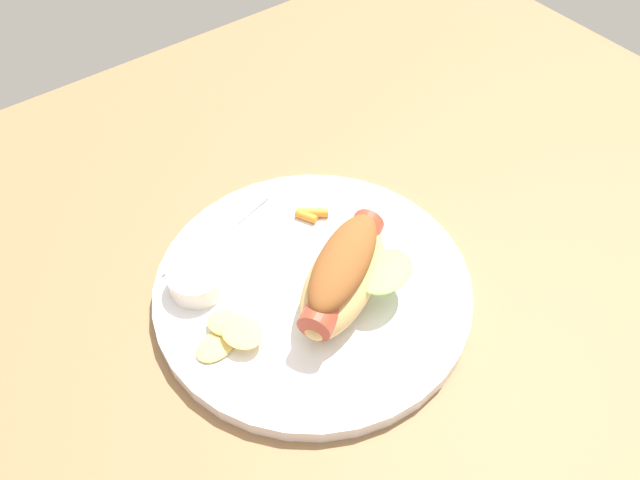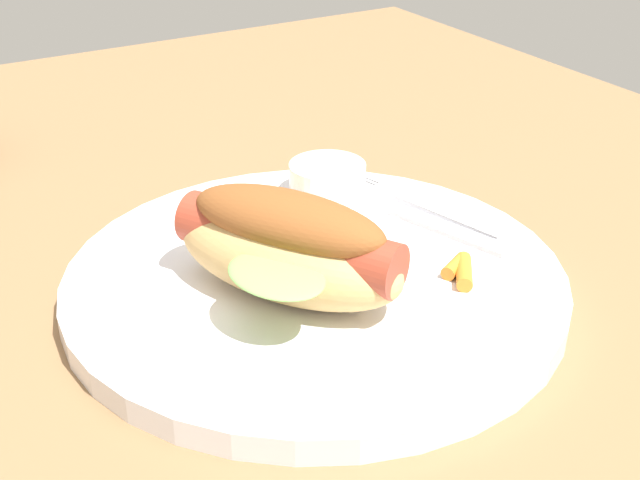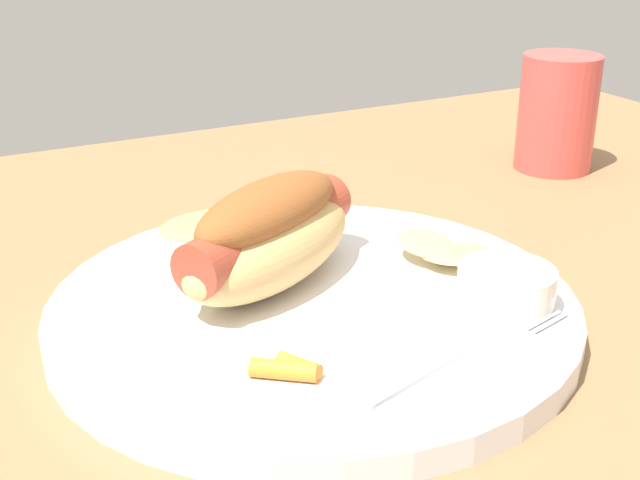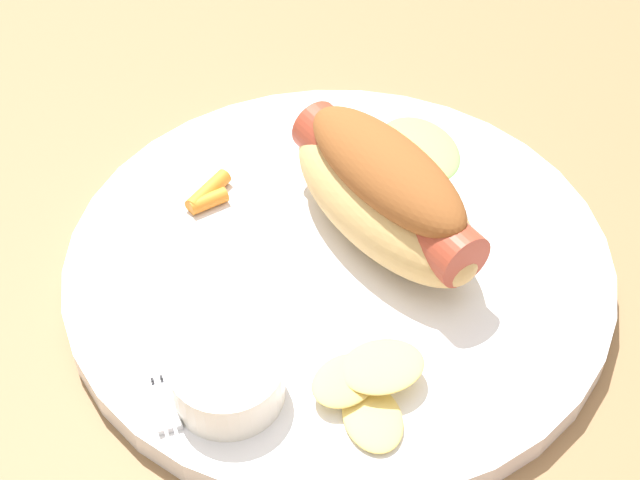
# 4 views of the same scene
# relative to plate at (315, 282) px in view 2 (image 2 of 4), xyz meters

# --- Properties ---
(ground_plane) EXTENTS (1.20, 0.90, 0.02)m
(ground_plane) POSITION_rel_plate_xyz_m (0.01, 0.02, -0.02)
(ground_plane) COLOR olive
(plate) EXTENTS (0.31, 0.31, 0.02)m
(plate) POSITION_rel_plate_xyz_m (0.00, 0.00, 0.00)
(plate) COLOR white
(plate) RESTS_ON ground_plane
(hot_dog) EXTENTS (0.15, 0.12, 0.06)m
(hot_dog) POSITION_rel_plate_xyz_m (0.02, -0.03, 0.04)
(hot_dog) COLOR tan
(hot_dog) RESTS_ON plate
(sauce_ramekin) EXTENTS (0.06, 0.06, 0.02)m
(sauce_ramekin) POSITION_rel_plate_xyz_m (-0.09, 0.06, 0.02)
(sauce_ramekin) COLOR white
(sauce_ramekin) RESTS_ON plate
(fork) EXTENTS (0.14, 0.05, 0.00)m
(fork) POSITION_rel_plate_xyz_m (-0.04, 0.11, 0.01)
(fork) COLOR silver
(fork) RESTS_ON plate
(knife) EXTENTS (0.14, 0.05, 0.00)m
(knife) POSITION_rel_plate_xyz_m (-0.02, 0.09, 0.01)
(knife) COLOR silver
(knife) RESTS_ON plate
(chips_pile) EXTENTS (0.07, 0.07, 0.02)m
(chips_pile) POSITION_rel_plate_xyz_m (-0.10, -0.00, 0.02)
(chips_pile) COLOR #E8C968
(chips_pile) RESTS_ON plate
(carrot_garnish) EXTENTS (0.03, 0.03, 0.01)m
(carrot_garnish) POSITION_rel_plate_xyz_m (0.05, 0.07, 0.01)
(carrot_garnish) COLOR orange
(carrot_garnish) RESTS_ON plate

